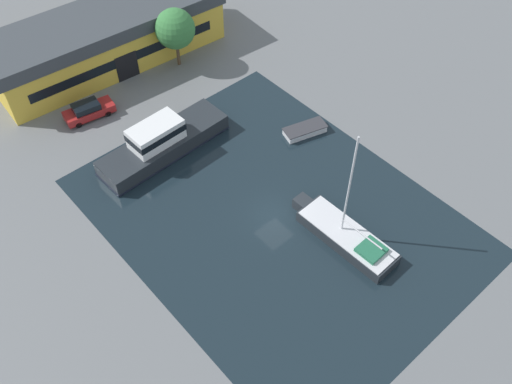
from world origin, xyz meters
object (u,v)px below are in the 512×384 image
object	(u,v)px
quay_tree_near_building	(175,29)
motor_cruiser	(162,142)
warehouse_building	(107,38)
parked_car	(88,110)
sailboat_moored	(345,235)
small_dinghy	(305,130)

from	to	relation	value
quay_tree_near_building	motor_cruiser	size ratio (longest dim) A/B	0.50
motor_cruiser	warehouse_building	bearing A→B (deg)	-16.75
warehouse_building	parked_car	xyz separation A→B (m)	(-6.45, -6.40, -1.97)
warehouse_building	motor_cruiser	distance (m)	15.60
warehouse_building	motor_cruiser	size ratio (longest dim) A/B	1.99
warehouse_building	sailboat_moored	distance (m)	32.81
quay_tree_near_building	small_dinghy	world-z (taller)	quay_tree_near_building
quay_tree_near_building	sailboat_moored	size ratio (longest dim) A/B	0.58
quay_tree_near_building	sailboat_moored	distance (m)	27.92
motor_cruiser	sailboat_moored	bearing A→B (deg)	-166.11
sailboat_moored	parked_car	bearing A→B (deg)	104.22
warehouse_building	parked_car	bearing A→B (deg)	-131.27
small_dinghy	quay_tree_near_building	bearing A→B (deg)	-155.51
sailboat_moored	small_dinghy	size ratio (longest dim) A/B	2.51
quay_tree_near_building	small_dinghy	bearing A→B (deg)	-81.44
quay_tree_near_building	parked_car	bearing A→B (deg)	-174.58
quay_tree_near_building	parked_car	world-z (taller)	quay_tree_near_building
parked_car	quay_tree_near_building	bearing A→B (deg)	104.15
sailboat_moored	motor_cruiser	world-z (taller)	sailboat_moored
warehouse_building	quay_tree_near_building	distance (m)	7.47
quay_tree_near_building	motor_cruiser	xyz separation A→B (m)	(-8.96, -9.71, -3.03)
small_dinghy	warehouse_building	bearing A→B (deg)	-145.05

